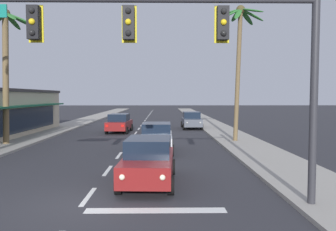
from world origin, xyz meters
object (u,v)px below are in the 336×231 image
object	(u,v)px
sedan_lead_at_stop_bar	(149,160)
sedan_oncoming_far	(119,123)
palm_right_second	(239,44)
traffic_signal_mast	(185,40)
sedan_third_in_queue	(157,137)
sedan_parked_nearest_kerb	(192,120)
palm_left_second	(5,51)

from	to	relation	value
sedan_lead_at_stop_bar	sedan_oncoming_far	distance (m)	17.76
sedan_lead_at_stop_bar	palm_right_second	xyz separation A→B (m)	(5.80, 10.83, 6.00)
traffic_signal_mast	sedan_third_in_queue	bearing A→B (deg)	95.85
traffic_signal_mast	sedan_parked_nearest_kerb	xyz separation A→B (m)	(2.23, 23.78, -3.95)
sedan_parked_nearest_kerb	traffic_signal_mast	bearing A→B (deg)	-95.35
sedan_lead_at_stop_bar	sedan_oncoming_far	xyz separation A→B (m)	(-3.37, 17.44, 0.00)
sedan_oncoming_far	palm_right_second	world-z (taller)	palm_right_second
sedan_parked_nearest_kerb	palm_left_second	world-z (taller)	palm_left_second
sedan_lead_at_stop_bar	sedan_third_in_queue	world-z (taller)	same
sedan_lead_at_stop_bar	palm_right_second	world-z (taller)	palm_right_second
palm_left_second	traffic_signal_mast	bearing A→B (deg)	-48.88
sedan_oncoming_far	sedan_parked_nearest_kerb	size ratio (longest dim) A/B	1.01
sedan_lead_at_stop_bar	traffic_signal_mast	bearing A→B (deg)	-67.64
sedan_third_in_queue	sedan_oncoming_far	distance (m)	11.07
palm_left_second	sedan_oncoming_far	bearing A→B (deg)	51.55
sedan_third_in_queue	sedan_parked_nearest_kerb	distance (m)	14.36
sedan_oncoming_far	sedan_lead_at_stop_bar	bearing A→B (deg)	-79.07
sedan_lead_at_stop_bar	sedan_third_in_queue	bearing A→B (deg)	88.63
traffic_signal_mast	sedan_oncoming_far	world-z (taller)	traffic_signal_mast
sedan_oncoming_far	palm_left_second	size ratio (longest dim) A/B	0.51
sedan_third_in_queue	sedan_parked_nearest_kerb	bearing A→B (deg)	77.01
sedan_parked_nearest_kerb	palm_left_second	size ratio (longest dim) A/B	0.50
sedan_oncoming_far	sedan_parked_nearest_kerb	bearing A→B (deg)	27.39
palm_left_second	sedan_third_in_queue	bearing A→B (deg)	-14.80
traffic_signal_mast	sedan_lead_at_stop_bar	xyz separation A→B (m)	(-1.17, 2.84, -3.95)
sedan_oncoming_far	sedan_third_in_queue	bearing A→B (deg)	-71.39
sedan_oncoming_far	traffic_signal_mast	bearing A→B (deg)	-77.39
traffic_signal_mast	sedan_third_in_queue	distance (m)	10.60
palm_left_second	palm_right_second	bearing A→B (deg)	4.80
sedan_oncoming_far	palm_left_second	distance (m)	11.40
sedan_lead_at_stop_bar	sedan_third_in_queue	size ratio (longest dim) A/B	1.01
traffic_signal_mast	sedan_oncoming_far	size ratio (longest dim) A/B	2.43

